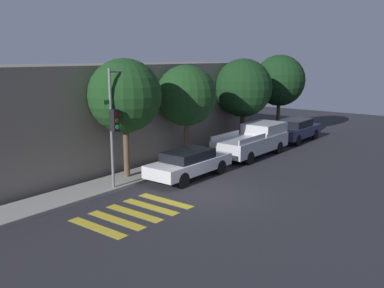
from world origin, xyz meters
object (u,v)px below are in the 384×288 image
at_px(tree_far_end, 243,88).
at_px(tree_behind_truck, 280,81).
at_px(tree_near_corner, 125,96).
at_px(traffic_light_pole, 121,110).
at_px(sedan_near_corner, 189,163).
at_px(sedan_middle, 295,129).
at_px(tree_midblock, 186,96).
at_px(pickup_truck, 254,140).

bearing_deg(tree_far_end, tree_behind_truck, 0.00).
xyz_separation_m(tree_near_corner, tree_far_end, (10.14, 0.00, -0.21)).
relative_size(traffic_light_pole, tree_behind_truck, 0.90).
bearing_deg(sedan_near_corner, sedan_middle, -0.00).
bearing_deg(tree_behind_truck, traffic_light_pole, -176.86).
bearing_deg(tree_behind_truck, tree_near_corner, 180.00).
xyz_separation_m(sedan_middle, tree_behind_truck, (1.71, 2.16, 3.12)).
distance_m(sedan_near_corner, sedan_middle, 11.50).
height_order(sedan_near_corner, tree_behind_truck, tree_behind_truck).
bearing_deg(tree_midblock, sedan_middle, -13.44).
xyz_separation_m(sedan_near_corner, sedan_middle, (11.50, -0.00, 0.06)).
distance_m(traffic_light_pole, tree_behind_truck, 16.26).
bearing_deg(sedan_near_corner, tree_far_end, 14.74).
distance_m(sedan_near_corner, tree_near_corner, 4.28).
relative_size(sedan_middle, tree_behind_truck, 0.79).
height_order(sedan_near_corner, sedan_middle, sedan_middle).
relative_size(tree_near_corner, tree_behind_truck, 0.97).
height_order(sedan_middle, tree_near_corner, tree_near_corner).
distance_m(pickup_truck, tree_far_end, 4.14).
distance_m(traffic_light_pole, tree_far_end, 11.26).
relative_size(traffic_light_pole, tree_near_corner, 0.93).
xyz_separation_m(pickup_truck, tree_far_end, (2.21, 2.16, 2.76)).
distance_m(tree_near_corner, tree_midblock, 4.41).
bearing_deg(sedan_middle, tree_far_end, 146.74).
bearing_deg(sedan_middle, tree_midblock, 166.56).
height_order(traffic_light_pole, tree_far_end, tree_far_end).
bearing_deg(traffic_light_pole, tree_midblock, 9.21).
xyz_separation_m(sedan_middle, tree_far_end, (-3.29, 2.16, 2.87)).
distance_m(pickup_truck, tree_near_corner, 8.75).
bearing_deg(tree_behind_truck, tree_midblock, 180.00).
height_order(traffic_light_pole, tree_behind_truck, tree_behind_truck).
bearing_deg(pickup_truck, sedan_middle, 0.00).
height_order(sedan_near_corner, tree_far_end, tree_far_end).
distance_m(tree_near_corner, tree_behind_truck, 15.15).
height_order(sedan_middle, tree_behind_truck, tree_behind_truck).
bearing_deg(traffic_light_pole, tree_near_corner, 39.48).
height_order(sedan_near_corner, tree_midblock, tree_midblock).
distance_m(traffic_light_pole, sedan_middle, 14.80).
relative_size(tree_midblock, tree_far_end, 0.95).
distance_m(sedan_middle, tree_midblock, 9.70).
distance_m(tree_midblock, tree_behind_truck, 10.75).
bearing_deg(pickup_truck, tree_behind_truck, 16.67).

